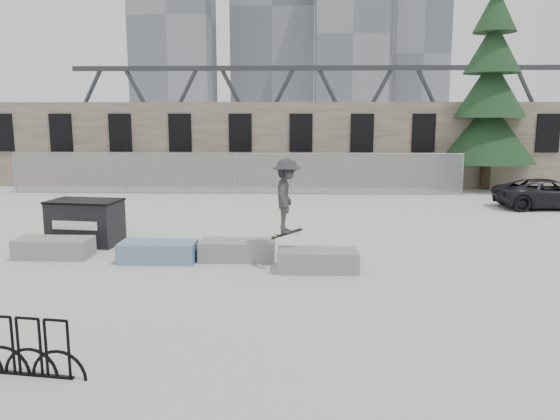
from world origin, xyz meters
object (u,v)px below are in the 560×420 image
at_px(planter_center_right, 237,249).
at_px(dumpster, 86,222).
at_px(planter_far_left, 54,247).
at_px(planter_offset, 318,260).
at_px(suv, 550,194).
at_px(spruce_tree, 490,98).
at_px(skateboarder, 287,196).
at_px(planter_center_left, 158,251).

bearing_deg(planter_center_right, dumpster, 161.04).
height_order(planter_far_left, planter_center_right, same).
bearing_deg(planter_offset, suv, 43.93).
bearing_deg(spruce_tree, skateboarder, -123.48).
relative_size(planter_center_left, suv, 0.46).
xyz_separation_m(planter_center_left, skateboarder, (3.41, -0.40, 1.55)).
distance_m(dumpster, suv, 18.18).
height_order(suv, skateboarder, skateboarder).
relative_size(planter_center_right, planter_offset, 1.00).
distance_m(planter_far_left, planter_center_right, 5.02).
bearing_deg(planter_offset, planter_center_left, 170.06).
bearing_deg(suv, spruce_tree, 3.73).
relative_size(planter_center_right, spruce_tree, 0.17).
relative_size(suv, skateboarder, 2.16).
xyz_separation_m(planter_far_left, suv, (17.09, 8.51, 0.32)).
relative_size(planter_center_right, skateboarder, 0.99).
relative_size(spruce_tree, suv, 2.63).
relative_size(dumpster, skateboarder, 1.08).
height_order(planter_center_left, suv, suv).
height_order(planter_far_left, planter_offset, same).
height_order(spruce_tree, suv, spruce_tree).
bearing_deg(planter_center_right, planter_far_left, 178.98).
bearing_deg(skateboarder, planter_offset, -111.11).
relative_size(planter_far_left, planter_center_right, 1.00).
height_order(planter_offset, skateboarder, skateboarder).
distance_m(planter_far_left, planter_center_left, 2.97).
xyz_separation_m(planter_far_left, planter_offset, (7.13, -1.08, 0.00)).
height_order(planter_far_left, dumpster, dumpster).
xyz_separation_m(planter_center_left, spruce_tree, (13.49, 14.84, 4.41)).
distance_m(planter_center_right, suv, 14.82).
relative_size(planter_center_right, dumpster, 0.91).
distance_m(planter_far_left, dumpster, 1.61).
distance_m(planter_center_right, skateboarder, 2.15).
distance_m(planter_center_right, spruce_tree, 19.04).
bearing_deg(skateboarder, spruce_tree, -31.60).
bearing_deg(planter_center_left, suv, 32.05).
relative_size(planter_far_left, dumpster, 0.91).
relative_size(planter_center_left, dumpster, 0.91).
height_order(dumpster, skateboarder, skateboarder).
xyz_separation_m(spruce_tree, suv, (0.65, -5.98, -4.09)).
bearing_deg(planter_far_left, skateboarder, -6.70).
bearing_deg(dumpster, planter_far_left, -93.15).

